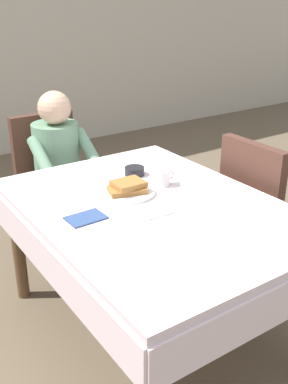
# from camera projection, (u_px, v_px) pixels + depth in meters

# --- Properties ---
(ground_plane) EXTENTS (14.00, 14.00, 0.00)m
(ground_plane) POSITION_uv_depth(u_px,v_px,m) (152.00, 327.00, 2.50)
(ground_plane) COLOR brown
(dining_table_main) EXTENTS (1.12, 1.52, 0.74)m
(dining_table_main) POSITION_uv_depth(u_px,v_px,m) (153.00, 221.00, 2.24)
(dining_table_main) COLOR silver
(dining_table_main) RESTS_ON ground
(chair_diner) EXTENTS (0.44, 0.45, 0.93)m
(chair_diner) POSITION_uv_depth(u_px,v_px,m) (52.00, 174.00, 3.16)
(chair_diner) COLOR #4C2D23
(chair_diner) RESTS_ON ground
(diner_person) EXTENTS (0.40, 0.43, 1.12)m
(diner_person) POSITION_uv_depth(u_px,v_px,m) (60.00, 161.00, 2.98)
(diner_person) COLOR gray
(diner_person) RESTS_ON ground
(chair_right_side) EXTENTS (0.45, 0.44, 0.93)m
(chair_right_side) POSITION_uv_depth(u_px,v_px,m) (260.00, 206.00, 2.68)
(chair_right_side) COLOR #4C2D23
(chair_right_side) RESTS_ON ground
(plate_breakfast) EXTENTS (0.28, 0.28, 0.02)m
(plate_breakfast) POSITION_uv_depth(u_px,v_px,m) (128.00, 192.00, 2.32)
(plate_breakfast) COLOR white
(plate_breakfast) RESTS_ON dining_table_main
(breakfast_stack) EXTENTS (0.21, 0.16, 0.05)m
(breakfast_stack) POSITION_uv_depth(u_px,v_px,m) (128.00, 187.00, 2.29)
(breakfast_stack) COLOR #A36B33
(breakfast_stack) RESTS_ON plate_breakfast
(cup_coffee) EXTENTS (0.11, 0.08, 0.08)m
(cup_coffee) POSITION_uv_depth(u_px,v_px,m) (163.00, 178.00, 2.40)
(cup_coffee) COLOR white
(cup_coffee) RESTS_ON dining_table_main
(bowl_butter) EXTENTS (0.11, 0.11, 0.04)m
(bowl_butter) POSITION_uv_depth(u_px,v_px,m) (134.00, 171.00, 2.55)
(bowl_butter) COLOR black
(bowl_butter) RESTS_ON dining_table_main
(fork_left_of_plate) EXTENTS (0.02, 0.18, 0.00)m
(fork_left_of_plate) POSITION_uv_depth(u_px,v_px,m) (97.00, 203.00, 2.21)
(fork_left_of_plate) COLOR silver
(fork_left_of_plate) RESTS_ON dining_table_main
(knife_right_of_plate) EXTENTS (0.01, 0.20, 0.00)m
(knife_right_of_plate) POSITION_uv_depth(u_px,v_px,m) (160.00, 186.00, 2.40)
(knife_right_of_plate) COLOR silver
(knife_right_of_plate) RESTS_ON dining_table_main
(spoon_near_edge) EXTENTS (0.15, 0.02, 0.00)m
(spoon_near_edge) POSITION_uv_depth(u_px,v_px,m) (161.00, 216.00, 2.08)
(spoon_near_edge) COLOR silver
(spoon_near_edge) RESTS_ON dining_table_main
(napkin_folded) EXTENTS (0.17, 0.12, 0.01)m
(napkin_folded) POSITION_uv_depth(u_px,v_px,m) (86.00, 218.00, 2.06)
(napkin_folded) COLOR #334C7F
(napkin_folded) RESTS_ON dining_table_main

